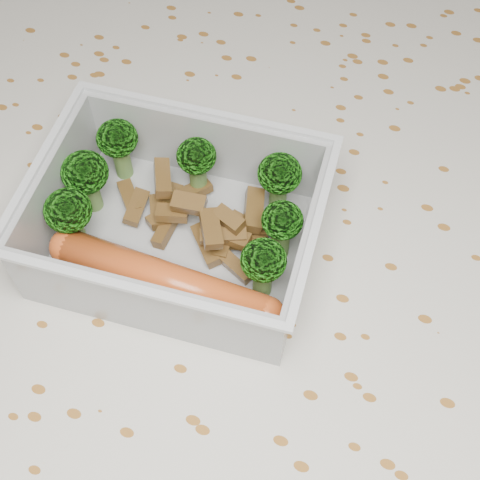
% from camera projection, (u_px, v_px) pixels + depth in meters
% --- Properties ---
extents(dining_table, '(1.40, 0.90, 0.75)m').
position_uv_depth(dining_table, '(238.00, 312.00, 0.56)').
color(dining_table, brown).
rests_on(dining_table, ground).
extents(tablecloth, '(1.46, 0.96, 0.19)m').
position_uv_depth(tablecloth, '(238.00, 284.00, 0.52)').
color(tablecloth, silver).
rests_on(tablecloth, dining_table).
extents(lunch_container, '(0.21, 0.17, 0.07)m').
position_uv_depth(lunch_container, '(178.00, 229.00, 0.47)').
color(lunch_container, silver).
rests_on(lunch_container, tablecloth).
extents(broccoli_florets, '(0.18, 0.11, 0.05)m').
position_uv_depth(broccoli_florets, '(176.00, 192.00, 0.47)').
color(broccoli_florets, '#608C3F').
rests_on(broccoli_florets, lunch_container).
extents(meat_pile, '(0.13, 0.08, 0.03)m').
position_uv_depth(meat_pile, '(201.00, 220.00, 0.49)').
color(meat_pile, brown).
rests_on(meat_pile, lunch_container).
extents(sausage, '(0.17, 0.03, 0.03)m').
position_uv_depth(sausage, '(164.00, 281.00, 0.45)').
color(sausage, '#D1531E').
rests_on(sausage, lunch_container).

